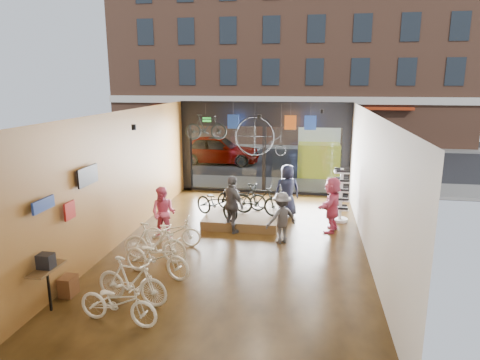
% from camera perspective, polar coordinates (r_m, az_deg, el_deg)
% --- Properties ---
extents(ground_plane, '(7.00, 12.00, 0.04)m').
position_cam_1_polar(ground_plane, '(12.56, 0.15, -8.64)').
color(ground_plane, black).
rests_on(ground_plane, ground).
extents(ceiling, '(7.00, 12.00, 0.04)m').
position_cam_1_polar(ceiling, '(11.69, 0.16, 9.12)').
color(ceiling, black).
rests_on(ceiling, ground).
extents(wall_left, '(0.04, 12.00, 3.80)m').
position_cam_1_polar(wall_left, '(13.00, -15.35, 0.50)').
color(wall_left, olive).
rests_on(wall_left, ground).
extents(wall_right, '(0.04, 12.00, 3.80)m').
position_cam_1_polar(wall_right, '(11.94, 17.07, -0.71)').
color(wall_right, beige).
rests_on(wall_right, ground).
extents(wall_back, '(7.00, 0.04, 3.80)m').
position_cam_1_polar(wall_back, '(6.41, -8.72, -12.31)').
color(wall_back, beige).
rests_on(wall_back, ground).
extents(storefront, '(7.00, 0.26, 3.80)m').
position_cam_1_polar(storefront, '(17.82, 3.26, 4.28)').
color(storefront, black).
rests_on(storefront, ground).
extents(exit_sign, '(0.35, 0.06, 0.18)m').
position_cam_1_polar(exit_sign, '(17.97, -4.44, 8.03)').
color(exit_sign, '#198C26').
rests_on(exit_sign, storefront).
extents(street_road, '(30.00, 18.00, 0.02)m').
position_cam_1_polar(street_road, '(26.98, 5.28, 3.16)').
color(street_road, black).
rests_on(street_road, ground).
extents(sidewalk_near, '(30.00, 2.40, 0.12)m').
position_cam_1_polar(sidewalk_near, '(19.35, 3.57, -0.58)').
color(sidewalk_near, slate).
rests_on(sidewalk_near, ground).
extents(sidewalk_far, '(30.00, 2.00, 0.12)m').
position_cam_1_polar(sidewalk_far, '(30.91, 5.83, 4.55)').
color(sidewalk_far, slate).
rests_on(sidewalk_far, ground).
extents(opposite_building, '(26.00, 5.00, 14.00)m').
position_cam_1_polar(opposite_building, '(33.15, 6.41, 17.14)').
color(opposite_building, brown).
rests_on(opposite_building, ground).
extents(street_car, '(4.75, 1.91, 1.62)m').
position_cam_1_polar(street_car, '(24.38, -3.05, 4.08)').
color(street_car, gray).
rests_on(street_car, street_road).
extents(box_truck, '(2.05, 6.16, 2.43)m').
position_cam_1_polar(box_truck, '(22.77, 10.40, 4.27)').
color(box_truck, silver).
rests_on(box_truck, street_road).
extents(floor_bike_0, '(1.75, 0.81, 0.89)m').
position_cam_1_polar(floor_bike_0, '(8.94, -15.93, -15.39)').
color(floor_bike_0, beige).
rests_on(floor_bike_0, ground_plane).
extents(floor_bike_1, '(1.75, 0.78, 1.01)m').
position_cam_1_polar(floor_bike_1, '(9.56, -14.22, -12.89)').
color(floor_bike_1, beige).
rests_on(floor_bike_1, ground_plane).
extents(floor_bike_2, '(1.95, 1.12, 0.97)m').
position_cam_1_polar(floor_bike_2, '(10.67, -11.05, -10.03)').
color(floor_bike_2, beige).
rests_on(floor_bike_2, ground_plane).
extents(floor_bike_3, '(1.78, 0.64, 1.05)m').
position_cam_1_polar(floor_bike_3, '(11.44, -11.29, -8.20)').
color(floor_bike_3, beige).
rests_on(floor_bike_3, ground_plane).
extents(floor_bike_4, '(1.69, 0.73, 0.86)m').
position_cam_1_polar(floor_bike_4, '(12.42, -9.02, -6.83)').
color(floor_bike_4, beige).
rests_on(floor_bike_4, ground_plane).
extents(display_platform, '(2.40, 1.80, 0.30)m').
position_cam_1_polar(display_platform, '(14.21, 0.26, -5.28)').
color(display_platform, brown).
rests_on(display_platform, ground_plane).
extents(display_bike_left, '(1.89, 1.53, 0.96)m').
position_cam_1_polar(display_bike_left, '(13.83, -3.10, -3.08)').
color(display_bike_left, black).
rests_on(display_bike_left, display_platform).
extents(display_bike_mid, '(1.80, 0.86, 1.04)m').
position_cam_1_polar(display_bike_mid, '(14.04, 2.44, -2.66)').
color(display_bike_mid, black).
rests_on(display_bike_mid, display_platform).
extents(display_bike_right, '(1.77, 0.74, 0.91)m').
position_cam_1_polar(display_bike_right, '(14.62, 0.22, -2.28)').
color(display_bike_right, black).
rests_on(display_bike_right, display_platform).
extents(customer_1, '(0.82, 0.66, 1.59)m').
position_cam_1_polar(customer_1, '(12.91, -10.16, -4.39)').
color(customer_1, '#CC4C72').
rests_on(customer_1, ground_plane).
extents(customer_2, '(1.07, 1.05, 1.80)m').
position_cam_1_polar(customer_2, '(13.20, -1.03, -3.31)').
color(customer_2, '#3F3F44').
rests_on(customer_2, ground_plane).
extents(customer_3, '(1.13, 1.03, 1.52)m').
position_cam_1_polar(customer_3, '(12.48, 5.54, -5.04)').
color(customer_3, '#3F3F44').
rests_on(customer_3, ground_plane).
extents(customer_4, '(1.04, 0.85, 1.83)m').
position_cam_1_polar(customer_4, '(14.93, 6.30, -1.39)').
color(customer_4, '#161C33').
rests_on(customer_4, ground_plane).
extents(customer_5, '(0.93, 1.70, 1.75)m').
position_cam_1_polar(customer_5, '(13.63, 12.17, -3.20)').
color(customer_5, '#CC4C72').
rests_on(customer_5, ground_plane).
extents(sunglasses_rack, '(0.57, 0.49, 1.82)m').
position_cam_1_polar(sunglasses_rack, '(14.65, 13.30, -1.97)').
color(sunglasses_rack, white).
rests_on(sunglasses_rack, ground_plane).
extents(wall_merch, '(0.40, 2.40, 2.60)m').
position_cam_1_polar(wall_merch, '(10.14, -22.64, -7.14)').
color(wall_merch, navy).
rests_on(wall_merch, wall_left).
extents(penny_farthing, '(1.91, 0.06, 1.52)m').
position_cam_1_polar(penny_farthing, '(16.47, 3.07, 5.66)').
color(penny_farthing, black).
rests_on(penny_farthing, ceiling).
extents(hung_bike, '(1.64, 0.75, 0.95)m').
position_cam_1_polar(hung_bike, '(16.27, -4.57, 7.05)').
color(hung_bike, black).
rests_on(hung_bike, ceiling).
extents(jersey_left, '(0.45, 0.03, 0.55)m').
position_cam_1_polar(jersey_left, '(17.06, -0.92, 7.79)').
color(jersey_left, '#1E3F99').
rests_on(jersey_left, ceiling).
extents(jersey_mid, '(0.45, 0.03, 0.55)m').
position_cam_1_polar(jersey_mid, '(16.80, 6.74, 7.62)').
color(jersey_mid, '#CC5919').
rests_on(jersey_mid, ceiling).
extents(jersey_right, '(0.45, 0.03, 0.55)m').
position_cam_1_polar(jersey_right, '(16.78, 9.35, 7.53)').
color(jersey_right, '#1E3F99').
rests_on(jersey_right, ceiling).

